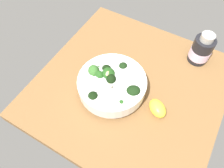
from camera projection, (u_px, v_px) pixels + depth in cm
name	position (u px, v px, depth cm)	size (l,w,h in cm)	color
ground_plane	(130.00, 88.00, 74.86)	(61.12, 61.12, 3.97)	brown
bowl_of_broccoli	(112.00, 84.00, 68.55)	(21.98, 21.98, 8.66)	white
lemon_wedge	(157.00, 108.00, 66.18)	(6.69, 4.57, 3.83)	yellow
bottle_tall	(201.00, 50.00, 75.24)	(7.26, 7.26, 12.18)	black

